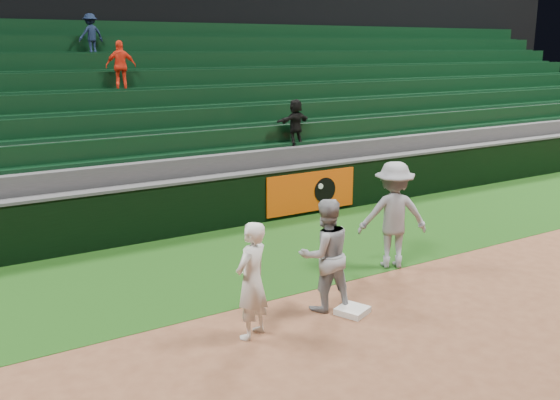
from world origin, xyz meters
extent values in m
plane|color=brown|center=(0.00, 0.00, 0.00)|extent=(70.00, 70.00, 0.00)
cube|color=#12370D|center=(0.00, 3.00, 0.00)|extent=(36.00, 4.20, 0.01)
cube|color=silver|center=(0.14, -0.23, 0.05)|extent=(0.58, 0.58, 0.10)
imported|color=silver|center=(-1.60, -0.07, 0.87)|extent=(0.75, 0.65, 1.74)
imported|color=gray|center=(-0.12, 0.17, 0.91)|extent=(1.00, 0.84, 1.83)
imported|color=gray|center=(2.15, 1.10, 1.03)|extent=(1.52, 1.28, 2.04)
cube|color=black|center=(0.00, 5.20, 0.60)|extent=(36.00, 0.35, 1.20)
cube|color=#D84C0A|center=(3.00, 5.01, 0.60)|extent=(2.60, 0.05, 1.00)
cylinder|color=black|center=(3.40, 4.98, 0.60)|extent=(0.64, 0.02, 0.64)
cylinder|color=white|center=(3.25, 4.96, 0.72)|extent=(0.14, 0.02, 0.14)
cube|color=#424244|center=(0.00, 5.20, 1.22)|extent=(36.00, 0.40, 0.06)
cube|color=#37373A|center=(0.00, 5.92, 0.82)|extent=(36.00, 0.85, 1.65)
cube|color=black|center=(0.00, 6.18, 1.90)|extent=(36.00, 0.14, 0.50)
cube|color=black|center=(0.00, 6.01, 1.69)|extent=(36.00, 0.45, 0.08)
cube|color=#37373A|center=(0.00, 6.78, 1.05)|extent=(36.00, 0.85, 2.10)
cube|color=black|center=(0.00, 7.03, 2.35)|extent=(36.00, 0.14, 0.50)
cube|color=black|center=(0.00, 6.86, 2.14)|extent=(36.00, 0.45, 0.08)
cube|color=#37373A|center=(0.00, 7.62, 1.27)|extent=(36.00, 0.85, 2.55)
cube|color=black|center=(0.00, 7.88, 2.80)|extent=(36.00, 0.14, 0.50)
cube|color=black|center=(0.00, 7.71, 2.59)|extent=(36.00, 0.45, 0.08)
cube|color=#37373A|center=(0.00, 8.47, 1.50)|extent=(36.00, 0.85, 3.00)
cube|color=black|center=(0.00, 8.73, 3.25)|extent=(36.00, 0.14, 0.50)
cube|color=black|center=(0.00, 8.56, 3.04)|extent=(36.00, 0.45, 0.08)
cube|color=#37373A|center=(0.00, 9.32, 1.73)|extent=(36.00, 0.85, 3.45)
cube|color=black|center=(0.00, 9.58, 3.70)|extent=(36.00, 0.14, 0.50)
cube|color=black|center=(0.00, 9.41, 3.49)|extent=(36.00, 0.45, 0.08)
cube|color=#37373A|center=(0.00, 10.18, 1.95)|extent=(36.00, 0.85, 3.90)
cube|color=black|center=(0.00, 10.43, 4.15)|extent=(36.00, 0.14, 0.50)
cube|color=black|center=(0.00, 10.26, 3.94)|extent=(36.00, 0.45, 0.08)
cube|color=#37373A|center=(0.00, 11.02, 2.17)|extent=(36.00, 0.85, 4.35)
cube|color=black|center=(0.00, 11.28, 4.60)|extent=(36.00, 0.14, 0.50)
cube|color=black|center=(0.00, 11.11, 4.39)|extent=(36.00, 0.45, 0.08)
imported|color=red|center=(-0.54, 8.43, 3.64)|extent=(0.81, 0.51, 1.28)
imported|color=black|center=(3.09, 5.88, 2.24)|extent=(1.14, 0.58, 1.18)
imported|color=#0F1932|center=(-0.77, 10.13, 4.45)|extent=(0.78, 0.57, 1.09)
camera|label=1|loc=(-5.72, -7.39, 4.13)|focal=40.00mm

